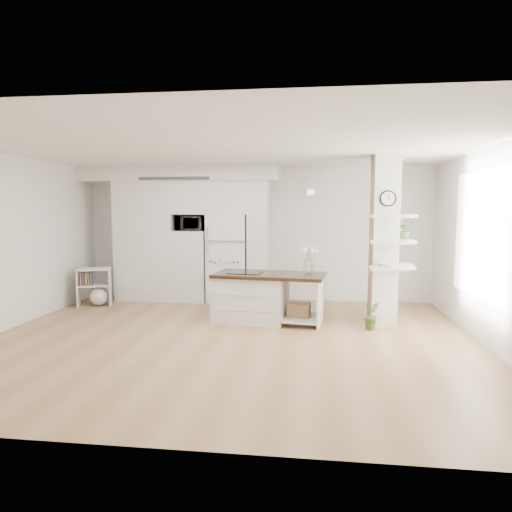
{
  "coord_description": "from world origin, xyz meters",
  "views": [
    {
      "loc": [
        1.17,
        -6.26,
        1.87
      ],
      "look_at": [
        0.27,
        0.9,
        1.11
      ],
      "focal_mm": 32.0,
      "sensor_mm": 36.0,
      "label": 1
    }
  ],
  "objects_px": {
    "bookshelf": "(96,289)",
    "refrigerator": "(228,258)",
    "floor_plant_a": "(372,315)",
    "kitchen_island": "(258,296)"
  },
  "relations": [
    {
      "from": "bookshelf",
      "to": "refrigerator",
      "type": "bearing_deg",
      "value": -3.91
    },
    {
      "from": "refrigerator",
      "to": "floor_plant_a",
      "type": "bearing_deg",
      "value": -35.61
    },
    {
      "from": "kitchen_island",
      "to": "floor_plant_a",
      "type": "bearing_deg",
      "value": -2.66
    },
    {
      "from": "refrigerator",
      "to": "floor_plant_a",
      "type": "xyz_separation_m",
      "value": [
        2.61,
        -1.87,
        -0.65
      ]
    },
    {
      "from": "kitchen_island",
      "to": "floor_plant_a",
      "type": "distance_m",
      "value": 1.86
    },
    {
      "from": "kitchen_island",
      "to": "bookshelf",
      "type": "bearing_deg",
      "value": 173.32
    },
    {
      "from": "kitchen_island",
      "to": "floor_plant_a",
      "type": "relative_size",
      "value": 4.2
    },
    {
      "from": "bookshelf",
      "to": "floor_plant_a",
      "type": "xyz_separation_m",
      "value": [
        5.06,
        -1.13,
        -0.09
      ]
    },
    {
      "from": "refrigerator",
      "to": "floor_plant_a",
      "type": "distance_m",
      "value": 3.28
    },
    {
      "from": "refrigerator",
      "to": "bookshelf",
      "type": "xyz_separation_m",
      "value": [
        -2.45,
        -0.75,
        -0.56
      ]
    }
  ]
}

